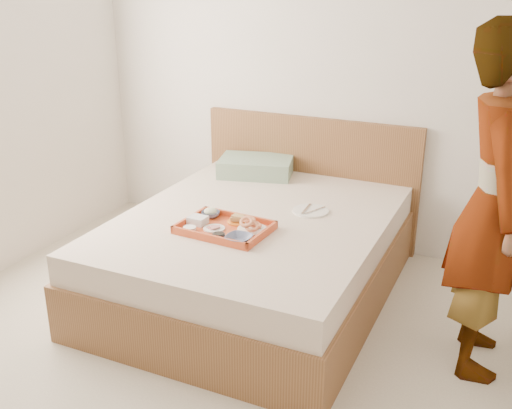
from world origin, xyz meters
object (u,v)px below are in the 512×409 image
object	(u,v)px
bed	(255,255)
dinner_plate	(311,211)
tray	(225,227)
person	(496,205)

from	to	relation	value
bed	dinner_plate	world-z (taller)	dinner_plate
tray	person	bearing A→B (deg)	8.50
person	tray	bearing A→B (deg)	86.10
dinner_plate	person	world-z (taller)	person
tray	person	world-z (taller)	person
bed	person	distance (m)	1.50
bed	tray	xyz separation A→B (m)	(-0.07, -0.28, 0.29)
bed	dinner_plate	xyz separation A→B (m)	(0.28, 0.21, 0.27)
person	dinner_plate	bearing A→B (deg)	62.15
tray	dinner_plate	bearing A→B (deg)	58.35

